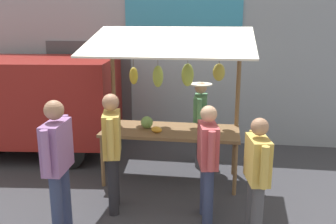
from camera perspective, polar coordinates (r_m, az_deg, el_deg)
ground_plane at (r=6.31m, az=0.41°, el=-10.39°), size 40.00×40.00×0.00m
street_backdrop at (r=7.97m, az=2.37°, el=7.55°), size 9.00×0.30×3.40m
market_stall at (r=5.87m, az=0.43°, el=3.60°), size 2.50×1.46×2.50m
vendor_with_sunhat at (r=6.67m, az=5.00°, el=-0.83°), size 0.40×0.67×1.55m
shopper_in_grey_tee at (r=5.09m, az=-8.59°, el=-4.95°), size 0.33×0.69×1.67m
shopper_with_shopping_bag at (r=4.66m, az=-16.64°, el=-6.85°), size 0.25×0.72×1.72m
shopper_with_ponytail at (r=4.85m, az=6.12°, el=-6.76°), size 0.30×0.67×1.57m
shopper_in_striped_shirt at (r=4.56m, az=13.55°, el=-8.93°), size 0.29×0.66×1.53m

